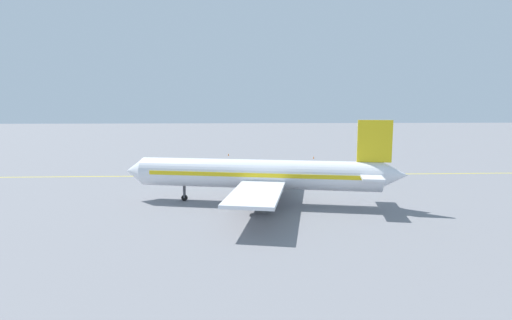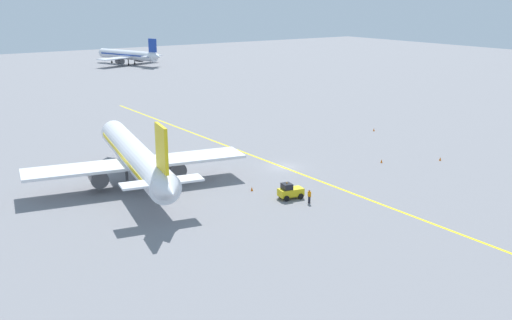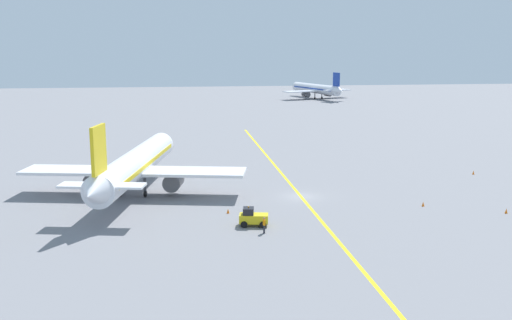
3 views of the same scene
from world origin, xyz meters
name	(u,v)px [view 2 (image 2 of 3)]	position (x,y,z in m)	size (l,w,h in m)	color
ground_plane	(283,167)	(0.00, 0.00, 0.00)	(400.00, 400.00, 0.00)	slate
apron_yellow_centreline	(283,167)	(0.00, 0.00, 0.00)	(0.40, 120.00, 0.01)	yellow
airplane_at_gate	(136,157)	(-20.55, 4.16, 3.71)	(28.48, 35.35, 10.60)	white
airplane_distant_taxiing	(128,55)	(33.84, 134.23, 3.34)	(25.36, 31.09, 9.54)	silver
baggage_tug_white	(290,191)	(-7.55, -11.38, 0.90)	(3.21, 2.18, 2.11)	gold
ground_crew_worker	(309,196)	(-6.74, -14.04, 0.91)	(0.23, 0.58, 1.68)	#23232D
traffic_cone_near_nose	(440,159)	(21.37, -10.56, 0.28)	(0.32, 0.32, 0.55)	orange
traffic_cone_mid_apron	(252,189)	(-9.70, -6.33, 0.28)	(0.32, 0.32, 0.55)	orange
traffic_cone_by_wingtip	(382,161)	(13.30, -6.44, 0.28)	(0.32, 0.32, 0.55)	orange
traffic_cone_far_edge	(374,130)	(27.73, 9.30, 0.28)	(0.32, 0.32, 0.55)	orange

